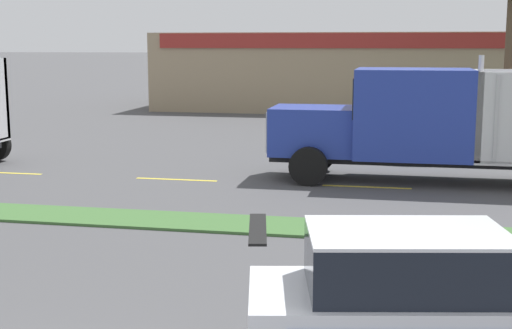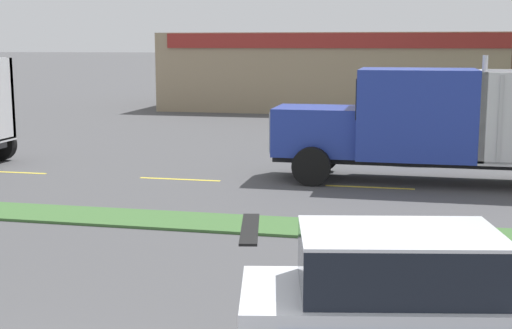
# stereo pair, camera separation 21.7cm
# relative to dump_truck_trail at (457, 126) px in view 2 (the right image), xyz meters

# --- Properties ---
(grass_verge) EXTENTS (120.00, 1.49, 0.06)m
(grass_verge) POSITION_rel_dump_truck_trail_xyz_m (-4.87, -5.83, -1.59)
(grass_verge) COLOR #3D6633
(grass_verge) RESTS_ON ground_plane
(centre_line_3) EXTENTS (2.40, 0.14, 0.01)m
(centre_line_3) POSITION_rel_dump_truck_trail_xyz_m (-13.08, -1.08, -1.61)
(centre_line_3) COLOR yellow
(centre_line_3) RESTS_ON ground_plane
(centre_line_4) EXTENTS (2.40, 0.14, 0.01)m
(centre_line_4) POSITION_rel_dump_truck_trail_xyz_m (-7.68, -1.08, -1.61)
(centre_line_4) COLOR yellow
(centre_line_4) RESTS_ON ground_plane
(centre_line_5) EXTENTS (2.40, 0.14, 0.01)m
(centre_line_5) POSITION_rel_dump_truck_trail_xyz_m (-2.28, -1.08, -1.61)
(centre_line_5) COLOR yellow
(centre_line_5) RESTS_ON ground_plane
(dump_truck_trail) EXTENTS (12.59, 2.66, 3.55)m
(dump_truck_trail) POSITION_rel_dump_truck_trail_xyz_m (0.00, 0.00, 0.00)
(dump_truck_trail) COLOR black
(dump_truck_trail) RESTS_ON ground_plane
(rally_car) EXTENTS (4.45, 2.49, 1.74)m
(rally_car) POSITION_rel_dump_truck_trail_xyz_m (-1.17, -12.04, -0.75)
(rally_car) COLOR silver
(rally_car) RESTS_ON ground_plane
(store_building_backdrop) EXTENTS (30.84, 12.10, 4.46)m
(store_building_backdrop) POSITION_rel_dump_truck_trail_xyz_m (-0.14, 24.44, 0.61)
(store_building_backdrop) COLOR #9E896B
(store_building_backdrop) RESTS_ON ground_plane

